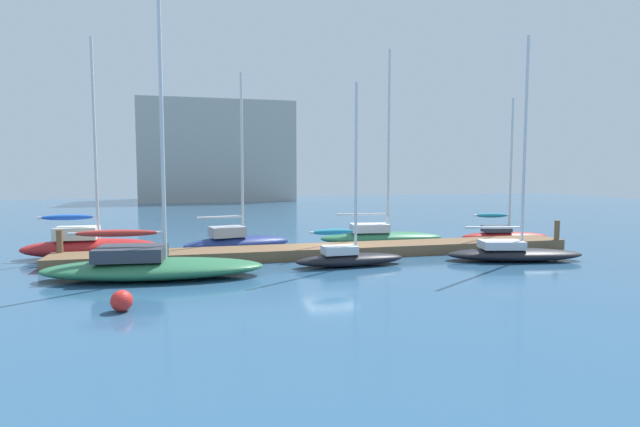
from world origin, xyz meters
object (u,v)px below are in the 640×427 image
sailboat_6 (503,233)px  mooring_buoy_orange (259,240)px  sailboat_2 (237,241)px  mooring_buoy_red (122,301)px  sailboat_5 (513,251)px  harbor_building_distant (217,152)px  sailboat_1 (151,264)px  sailboat_3 (348,255)px  sailboat_4 (380,235)px  sailboat_0 (90,244)px

sailboat_6 → mooring_buoy_orange: 14.84m
sailboat_2 → mooring_buoy_red: sailboat_2 is taller
sailboat_5 → mooring_buoy_orange: sailboat_5 is taller
mooring_buoy_red → harbor_building_distant: size_ratio=0.03×
sailboat_1 → sailboat_6: sailboat_1 is taller
sailboat_3 → sailboat_4: bearing=55.5°
sailboat_1 → sailboat_2: size_ratio=1.52×
sailboat_6 → sailboat_1: bearing=-153.9°
sailboat_6 → mooring_buoy_red: bearing=-142.8°
sailboat_3 → sailboat_5: bearing=-6.2°
sailboat_4 → mooring_buoy_red: sailboat_4 is taller
sailboat_1 → sailboat_6: bearing=22.0°
sailboat_4 → sailboat_5: size_ratio=1.06×
sailboat_3 → mooring_buoy_orange: 8.41m
sailboat_5 → mooring_buoy_orange: bearing=156.1°
sailboat_0 → sailboat_6: bearing=1.1°
sailboat_0 → sailboat_4: (15.67, 0.67, -0.12)m
sailboat_1 → sailboat_6: (20.02, 5.80, -0.08)m
mooring_buoy_orange → harbor_building_distant: bearing=90.0°
sailboat_3 → mooring_buoy_red: bearing=-151.1°
sailboat_2 → sailboat_6: sailboat_2 is taller
sailboat_0 → sailboat_2: sailboat_0 is taller
sailboat_6 → mooring_buoy_orange: bearing=179.9°
sailboat_3 → sailboat_6: (11.58, 5.24, 0.01)m
mooring_buoy_red → sailboat_4: bearing=41.5°
sailboat_2 → sailboat_6: (16.12, -0.15, -0.06)m
sailboat_0 → sailboat_3: bearing=-23.1°
sailboat_4 → sailboat_6: 7.74m
sailboat_6 → harbor_building_distant: bearing=116.2°
sailboat_6 → mooring_buoy_orange: size_ratio=16.41×
sailboat_2 → sailboat_1: bearing=-136.6°
mooring_buoy_red → harbor_building_distant: 61.25m
sailboat_3 → mooring_buoy_orange: bearing=109.4°
harbor_building_distant → sailboat_1: bearing=-95.5°
sailboat_3 → harbor_building_distant: harbor_building_distant is taller
sailboat_5 → sailboat_6: size_ratio=1.22×
mooring_buoy_red → sailboat_5: bearing=15.4°
sailboat_6 → mooring_buoy_red: (-20.54, -10.56, -0.19)m
mooring_buoy_orange → mooring_buoy_red: (-5.93, -13.15, 0.07)m
sailboat_4 → harbor_building_distant: size_ratio=0.52×
mooring_buoy_orange → mooring_buoy_red: 14.43m
mooring_buoy_red → sailboat_0: bearing=104.8°
mooring_buoy_orange → sailboat_5: bearing=-37.3°
mooring_buoy_red → harbor_building_distant: bearing=84.4°
sailboat_5 → sailboat_1: bearing=-166.9°
sailboat_4 → mooring_buoy_orange: size_ratio=21.36×
sailboat_2 → sailboat_3: bearing=-63.2°
sailboat_2 → harbor_building_distant: 50.32m
sailboat_2 → sailboat_5: sailboat_5 is taller
sailboat_0 → sailboat_2: 7.25m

